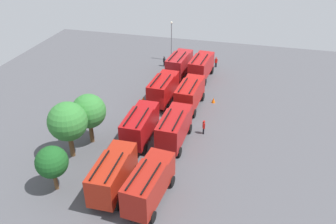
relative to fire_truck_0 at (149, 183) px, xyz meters
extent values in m
plane|color=#4C4C51|center=(14.03, 1.93, -2.15)|extent=(64.73, 64.73, 0.00)
cube|color=maroon|center=(2.44, -0.24, -0.05)|extent=(2.43, 2.70, 2.60)
cube|color=#8C9EAD|center=(3.48, -0.34, 0.26)|extent=(0.29, 2.12, 1.46)
cube|color=maroon|center=(-1.05, 0.10, 0.10)|extent=(5.02, 2.96, 2.90)
cube|color=black|center=(-0.98, 0.79, 1.67)|extent=(4.31, 0.54, 0.12)
cube|color=black|center=(-1.11, -0.58, 1.67)|extent=(4.31, 0.54, 0.12)
cube|color=silver|center=(3.63, -0.36, -1.20)|extent=(0.43, 2.38, 0.28)
cylinder|color=black|center=(2.75, 0.94, -1.60)|extent=(1.13, 0.46, 1.10)
cylinder|color=black|center=(2.52, -1.45, -1.60)|extent=(1.13, 0.46, 1.10)
cylinder|color=black|center=(-2.12, 1.41, -1.60)|extent=(1.13, 0.46, 1.10)
cylinder|color=black|center=(-2.36, -0.98, -1.60)|extent=(1.13, 0.46, 1.10)
cube|color=#A21414|center=(12.09, -0.03, -0.05)|extent=(2.28, 2.57, 2.60)
cube|color=#8C9EAD|center=(13.13, -0.06, 0.26)|extent=(0.15, 2.13, 1.46)
cube|color=#A21414|center=(8.59, 0.09, 0.10)|extent=(4.88, 2.66, 2.90)
cube|color=black|center=(8.61, 0.77, 1.67)|extent=(4.32, 0.26, 0.12)
cube|color=black|center=(8.56, -0.60, 1.67)|extent=(4.32, 0.26, 0.12)
cube|color=silver|center=(13.28, -0.07, -1.20)|extent=(0.28, 2.38, 0.28)
cylinder|color=black|center=(12.32, 1.17, -1.60)|extent=(1.11, 0.39, 1.10)
cylinder|color=black|center=(12.25, -1.23, -1.60)|extent=(1.11, 0.39, 1.10)
cylinder|color=black|center=(7.43, 1.33, -1.60)|extent=(1.11, 0.39, 1.10)
cylinder|color=black|center=(7.35, -1.07, -1.60)|extent=(1.11, 0.39, 1.10)
cube|color=#AF1512|center=(20.73, -0.10, -0.05)|extent=(2.33, 2.62, 2.60)
cube|color=#8C9EAD|center=(21.78, -0.15, 0.26)|extent=(0.20, 2.13, 1.46)
cube|color=#AF1512|center=(17.23, 0.09, 0.10)|extent=(4.93, 2.76, 2.90)
cube|color=black|center=(17.27, 0.78, 1.67)|extent=(4.32, 0.35, 0.12)
cube|color=black|center=(17.20, -0.59, 1.67)|extent=(4.32, 0.35, 0.12)
cube|color=silver|center=(21.93, -0.16, -1.20)|extent=(0.33, 2.38, 0.28)
cylinder|color=black|center=(20.99, 1.09, -1.60)|extent=(1.12, 0.41, 1.10)
cylinder|color=black|center=(20.86, -1.30, -1.60)|extent=(1.12, 0.41, 1.10)
cylinder|color=black|center=(16.10, 1.36, -1.60)|extent=(1.12, 0.41, 1.10)
cylinder|color=black|center=(15.97, -1.04, -1.60)|extent=(1.12, 0.41, 1.10)
cube|color=#AE1617|center=(30.32, 0.03, -0.05)|extent=(2.39, 2.67, 2.60)
cube|color=#8C9EAD|center=(31.36, -0.06, 0.26)|extent=(0.25, 2.12, 1.46)
cube|color=#AE1617|center=(26.83, 0.30, 0.10)|extent=(4.98, 2.87, 2.90)
cube|color=black|center=(26.88, 0.99, 1.67)|extent=(4.32, 0.46, 0.12)
cube|color=black|center=(26.77, -0.38, 1.67)|extent=(4.32, 0.46, 0.12)
cube|color=silver|center=(31.51, -0.07, -1.20)|extent=(0.39, 2.38, 0.28)
cylinder|color=black|center=(30.61, 1.21, -1.60)|extent=(1.12, 0.44, 1.10)
cylinder|color=black|center=(30.42, -1.18, -1.60)|extent=(1.12, 0.44, 1.10)
cylinder|color=black|center=(25.73, 1.60, -1.60)|extent=(1.12, 0.44, 1.10)
cylinder|color=black|center=(25.54, -0.80, -1.60)|extent=(1.12, 0.44, 1.10)
cube|color=#A22211|center=(2.91, 3.72, -0.05)|extent=(2.24, 2.53, 2.60)
cube|color=#8C9EAD|center=(3.96, 3.74, 0.26)|extent=(0.11, 2.13, 1.46)
cube|color=#A22211|center=(-0.59, 3.67, 0.10)|extent=(4.84, 2.57, 2.90)
cube|color=black|center=(-0.60, 4.36, 1.67)|extent=(4.32, 0.18, 0.12)
cube|color=black|center=(-0.58, 2.99, 1.67)|extent=(4.32, 0.18, 0.12)
cube|color=silver|center=(4.11, 3.74, -1.20)|extent=(0.23, 2.38, 0.28)
cylinder|color=black|center=(3.09, 4.93, -1.60)|extent=(1.10, 0.37, 1.10)
cylinder|color=black|center=(3.13, 2.53, -1.60)|extent=(1.10, 0.37, 1.10)
cylinder|color=black|center=(-1.81, 4.86, -1.60)|extent=(1.10, 0.37, 1.10)
cylinder|color=black|center=(-1.77, 2.46, -1.60)|extent=(1.10, 0.37, 1.10)
cube|color=#A31012|center=(11.65, 3.95, -0.05)|extent=(2.20, 2.50, 2.60)
cube|color=#8C9EAD|center=(12.70, 3.95, 0.26)|extent=(0.08, 2.13, 1.46)
cube|color=#A31012|center=(8.15, 3.95, 0.10)|extent=(4.80, 2.50, 2.90)
cube|color=black|center=(8.15, 4.63, 1.67)|extent=(4.32, 0.12, 0.12)
cube|color=black|center=(8.15, 3.26, 1.67)|extent=(4.32, 0.12, 0.12)
cube|color=silver|center=(12.85, 3.95, -1.20)|extent=(0.20, 2.38, 0.28)
cylinder|color=black|center=(11.85, 5.15, -1.60)|extent=(1.10, 0.35, 1.10)
cylinder|color=black|center=(11.85, 2.75, -1.60)|extent=(1.10, 0.35, 1.10)
cylinder|color=black|center=(6.95, 5.15, -1.60)|extent=(1.10, 0.35, 1.10)
cylinder|color=black|center=(6.95, 2.75, -1.60)|extent=(1.10, 0.35, 1.10)
cube|color=#AB1111|center=(21.32, 3.75, -0.05)|extent=(2.32, 2.60, 2.60)
cube|color=#8C9EAD|center=(22.37, 3.70, 0.26)|extent=(0.18, 2.13, 1.46)
cube|color=#AB1111|center=(17.82, 3.92, 0.10)|extent=(4.92, 2.73, 2.90)
cube|color=black|center=(17.85, 4.61, 1.67)|extent=(4.32, 0.33, 0.12)
cube|color=black|center=(17.79, 3.23, 1.67)|extent=(4.32, 0.33, 0.12)
cube|color=silver|center=(22.52, 3.69, -1.20)|extent=(0.31, 2.38, 0.28)
cylinder|color=black|center=(21.58, 4.94, -1.60)|extent=(1.12, 0.40, 1.10)
cylinder|color=black|center=(21.46, 2.54, -1.60)|extent=(1.12, 0.40, 1.10)
cylinder|color=black|center=(16.68, 5.18, -1.60)|extent=(1.12, 0.40, 1.10)
cylinder|color=black|center=(16.56, 2.78, -1.60)|extent=(1.12, 0.40, 1.10)
cube|color=#A61B1F|center=(30.41, 3.55, -0.05)|extent=(2.38, 2.65, 2.60)
cube|color=#8C9EAD|center=(31.46, 3.48, 0.26)|extent=(0.24, 2.13, 1.46)
cube|color=#A61B1F|center=(26.92, 3.81, 0.10)|extent=(4.97, 2.84, 2.90)
cube|color=black|center=(26.97, 4.50, 1.67)|extent=(4.32, 0.44, 0.12)
cube|color=black|center=(26.87, 3.12, 1.67)|extent=(4.32, 0.44, 0.12)
cube|color=silver|center=(31.61, 3.47, -1.20)|extent=(0.37, 2.38, 0.28)
cylinder|color=black|center=(30.70, 4.74, -1.60)|extent=(1.12, 0.43, 1.10)
cylinder|color=black|center=(30.52, 2.34, -1.60)|extent=(1.12, 0.43, 1.10)
cylinder|color=black|center=(25.81, 5.09, -1.60)|extent=(1.12, 0.43, 1.10)
cylinder|color=black|center=(25.64, 2.70, -1.60)|extent=(1.12, 0.43, 1.10)
cylinder|color=black|center=(31.54, 7.15, -1.77)|extent=(0.16, 0.16, 0.78)
cylinder|color=black|center=(31.33, 7.18, -1.77)|extent=(0.16, 0.16, 0.78)
cube|color=black|center=(31.44, 7.17, -1.04)|extent=(0.46, 0.31, 0.67)
sphere|color=beige|center=(31.44, 7.17, -0.59)|extent=(0.22, 0.22, 0.22)
cylinder|color=black|center=(31.44, 7.17, -0.51)|extent=(0.27, 0.27, 0.07)
cylinder|color=black|center=(12.35, -2.91, -1.75)|extent=(0.16, 0.16, 0.80)
cylinder|color=black|center=(12.56, -2.84, -1.75)|extent=(0.16, 0.16, 0.80)
cube|color=#B7140F|center=(12.46, -2.87, -1.00)|extent=(0.47, 0.35, 0.70)
sphere|color=brown|center=(12.46, -2.87, -0.54)|extent=(0.23, 0.23, 0.23)
cylinder|color=#B7140F|center=(12.46, -2.87, -0.45)|extent=(0.28, 0.28, 0.07)
cylinder|color=black|center=(33.18, -1.33, -1.76)|extent=(0.16, 0.16, 0.78)
cylinder|color=black|center=(33.30, -1.50, -1.76)|extent=(0.16, 0.16, 0.78)
cube|color=#B7140F|center=(33.24, -1.41, -1.03)|extent=(0.44, 0.48, 0.68)
sphere|color=tan|center=(33.24, -1.41, -0.58)|extent=(0.22, 0.22, 0.22)
cylinder|color=#B7140F|center=(33.24, -1.41, -0.49)|extent=(0.28, 0.28, 0.07)
cylinder|color=brown|center=(-0.67, 9.19, -1.20)|extent=(0.38, 0.38, 1.91)
sphere|color=#19511E|center=(-0.67, 9.19, 1.06)|extent=(3.06, 3.06, 3.06)
cylinder|color=brown|center=(4.53, 10.21, -0.85)|extent=(0.52, 0.52, 2.60)
sphere|color=#337A33|center=(4.53, 10.21, 2.22)|extent=(4.16, 4.16, 4.16)
cylinder|color=brown|center=(7.55, 9.31, -0.95)|extent=(0.48, 0.48, 2.41)
sphere|color=#337A33|center=(7.55, 9.31, 1.90)|extent=(3.86, 3.86, 3.86)
cone|color=#F2600C|center=(23.85, 2.66, -1.84)|extent=(0.43, 0.43, 0.62)
cone|color=#F2600C|center=(20.53, -2.89, -1.78)|extent=(0.52, 0.52, 0.75)
cone|color=#F2600C|center=(18.65, 6.74, -1.86)|extent=(0.41, 0.41, 0.58)
cylinder|color=slate|center=(34.33, 6.64, 1.14)|extent=(0.16, 0.16, 6.58)
sphere|color=#F2EFCC|center=(34.33, 6.64, 4.61)|extent=(0.36, 0.36, 0.36)
camera|label=1|loc=(-23.22, -7.83, 21.49)|focal=38.07mm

